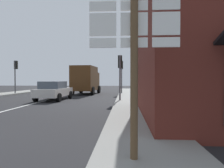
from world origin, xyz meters
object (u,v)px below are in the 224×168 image
(traffic_light_far_left, at_px, (16,69))
(route_sign_post, at_px, (134,57))
(traffic_light_near_right, at_px, (120,67))
(traffic_light_far_right, at_px, (122,70))
(sedan_far, at_px, (54,90))
(delivery_truck, at_px, (86,79))

(traffic_light_far_left, bearing_deg, route_sign_post, -55.47)
(traffic_light_near_right, height_order, traffic_light_far_right, traffic_light_far_right)
(traffic_light_far_left, height_order, traffic_light_near_right, traffic_light_far_left)
(route_sign_post, bearing_deg, traffic_light_near_right, 92.70)
(sedan_far, relative_size, route_sign_post, 1.33)
(route_sign_post, distance_m, traffic_light_far_right, 18.60)
(sedan_far, xyz_separation_m, traffic_light_near_right, (5.23, -0.83, 1.73))
(sedan_far, distance_m, route_sign_post, 13.16)
(delivery_truck, bearing_deg, traffic_light_near_right, -61.99)
(route_sign_post, bearing_deg, sedan_far, 116.00)
(route_sign_post, height_order, traffic_light_far_right, traffic_light_far_right)
(delivery_truck, height_order, route_sign_post, route_sign_post)
(delivery_truck, xyz_separation_m, route_sign_post, (4.50, -18.42, 0.35))
(traffic_light_far_left, xyz_separation_m, traffic_light_near_right, (11.50, -6.53, -0.22))
(sedan_far, distance_m, traffic_light_far_left, 8.70)
(traffic_light_near_right, bearing_deg, route_sign_post, -87.30)
(sedan_far, height_order, traffic_light_far_right, traffic_light_far_right)
(delivery_truck, bearing_deg, traffic_light_far_left, -172.74)
(route_sign_post, bearing_deg, traffic_light_far_left, 124.53)
(sedan_far, height_order, traffic_light_far_left, traffic_light_far_left)
(sedan_far, distance_m, traffic_light_far_right, 8.81)
(traffic_light_near_right, bearing_deg, delivery_truck, 118.01)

